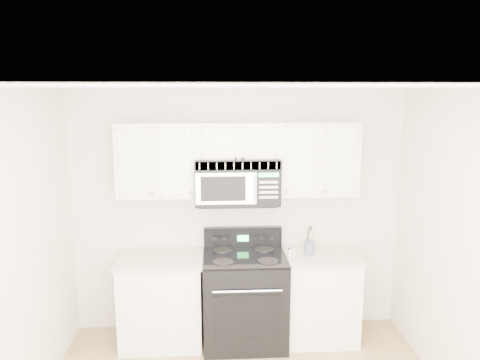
{
  "coord_description": "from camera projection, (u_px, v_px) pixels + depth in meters",
  "views": [
    {
      "loc": [
        -0.25,
        -3.11,
        2.57
      ],
      "look_at": [
        0.0,
        1.3,
        1.73
      ],
      "focal_mm": 35.0,
      "sensor_mm": 36.0,
      "label": 1
    }
  ],
  "objects": [
    {
      "name": "utensil_crock",
      "position": [
        309.0,
        247.0,
        4.82
      ],
      "size": [
        0.11,
        0.11,
        0.3
      ],
      "color": "#4D596D",
      "rests_on": "base_cabinet_right"
    },
    {
      "name": "shaker_salt",
      "position": [
        290.0,
        252.0,
        4.72
      ],
      "size": [
        0.04,
        0.04,
        0.11
      ],
      "color": "silver",
      "rests_on": "base_cabinet_right"
    },
    {
      "name": "range",
      "position": [
        245.0,
        297.0,
        4.83
      ],
      "size": [
        0.84,
        0.76,
        1.14
      ],
      "color": "black",
      "rests_on": "ground"
    },
    {
      "name": "base_cabinet_left",
      "position": [
        162.0,
        302.0,
        4.84
      ],
      "size": [
        0.86,
        0.65,
        0.92
      ],
      "color": "silver",
      "rests_on": "ground"
    },
    {
      "name": "shaker_pepper",
      "position": [
        294.0,
        251.0,
        4.77
      ],
      "size": [
        0.04,
        0.04,
        0.1
      ],
      "color": "silver",
      "rests_on": "base_cabinet_right"
    },
    {
      "name": "room",
      "position": [
        250.0,
        274.0,
        3.31
      ],
      "size": [
        3.51,
        3.51,
        2.61
      ],
      "color": "tan",
      "rests_on": "ground"
    },
    {
      "name": "microwave",
      "position": [
        237.0,
        181.0,
        4.74
      ],
      "size": [
        0.85,
        0.47,
        0.47
      ],
      "color": "black",
      "rests_on": "ground"
    },
    {
      "name": "base_cabinet_right",
      "position": [
        315.0,
        298.0,
        4.92
      ],
      "size": [
        0.86,
        0.65,
        0.92
      ],
      "color": "silver",
      "rests_on": "ground"
    },
    {
      "name": "upper_cabinets",
      "position": [
        238.0,
        155.0,
        4.74
      ],
      "size": [
        2.44,
        0.37,
        0.75
      ],
      "color": "silver",
      "rests_on": "ground"
    }
  ]
}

